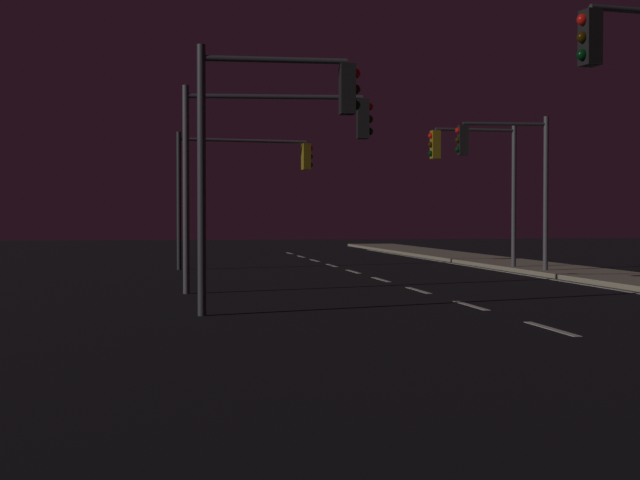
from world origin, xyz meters
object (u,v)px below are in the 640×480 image
traffic_light_near_right (476,166)px  traffic_light_near_left (242,172)px  traffic_light_far_left (506,163)px  traffic_light_mid_right (271,146)px  traffic_light_far_center (272,128)px

traffic_light_near_right → traffic_light_near_left: (-7.75, 2.78, -0.12)m
traffic_light_far_left → traffic_light_mid_right: traffic_light_far_left is taller
traffic_light_far_center → traffic_light_near_left: (0.73, 15.50, -0.06)m
traffic_light_near_left → traffic_light_far_left: traffic_light_far_left is taller
traffic_light_near_left → traffic_light_mid_right: (-0.18, -10.62, 0.11)m
traffic_light_near_left → traffic_light_mid_right: 10.62m
traffic_light_near_left → traffic_light_mid_right: size_ratio=0.98×
traffic_light_near_right → traffic_light_far_center: (-8.48, -12.72, -0.06)m
traffic_light_near_right → traffic_light_far_center: size_ratio=0.98×
traffic_light_far_center → traffic_light_near_right: bearing=56.3°
traffic_light_near_left → traffic_light_far_left: bearing=-30.8°
traffic_light_far_left → traffic_light_mid_right: bearing=-144.6°
traffic_light_near_left → traffic_light_far_left: 9.35m
traffic_light_far_center → traffic_light_mid_right: 4.90m
traffic_light_far_center → traffic_light_far_left: (8.76, 10.70, 0.06)m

